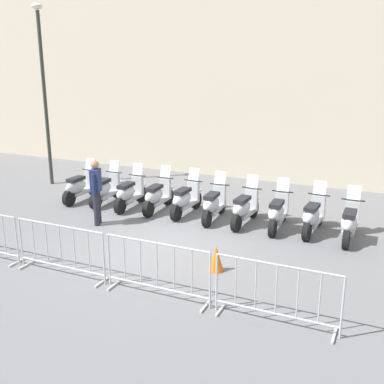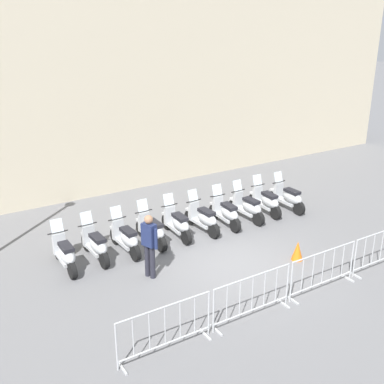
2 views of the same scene
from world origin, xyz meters
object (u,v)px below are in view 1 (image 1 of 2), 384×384
(motorcycle_5, at_px, (214,204))
(motorcycle_7, at_px, (278,213))
(motorcycle_1, at_px, (105,190))
(traffic_cone, at_px, (216,258))
(officer_near_row_end, at_px, (96,189))
(motorcycle_3, at_px, (157,196))
(barrier_segment_3, at_px, (276,295))
(motorcycle_0, at_px, (80,187))
(motorcycle_4, at_px, (185,199))
(motorcycle_8, at_px, (313,216))
(motorcycle_9, at_px, (350,223))
(motorcycle_6, at_px, (244,208))
(barrier_segment_1, at_px, (61,250))
(barrier_segment_2, at_px, (157,270))
(motorcycle_2, at_px, (129,193))
(street_lamp, at_px, (43,79))

(motorcycle_5, distance_m, motorcycle_7, 1.76)
(motorcycle_1, xyz_separation_m, motorcycle_5, (3.51, -0.16, 0.00))
(traffic_cone, bearing_deg, officer_near_row_end, 158.90)
(motorcycle_3, height_order, barrier_segment_3, motorcycle_3)
(motorcycle_0, height_order, motorcycle_4, same)
(motorcycle_3, bearing_deg, motorcycle_0, -179.94)
(motorcycle_0, bearing_deg, motorcycle_8, -1.05)
(motorcycle_9, xyz_separation_m, traffic_cone, (-2.39, -2.78, -0.18))
(barrier_segment_3, distance_m, officer_near_row_end, 6.18)
(traffic_cone, bearing_deg, motorcycle_7, 77.48)
(motorcycle_6, relative_size, motorcycle_9, 1.00)
(motorcycle_5, bearing_deg, barrier_segment_1, -111.71)
(officer_near_row_end, bearing_deg, barrier_segment_2, -42.24)
(motorcycle_3, distance_m, motorcycle_9, 5.27)
(motorcycle_0, height_order, motorcycle_1, same)
(motorcycle_2, bearing_deg, motorcycle_8, -0.82)
(motorcycle_0, relative_size, motorcycle_5, 1.00)
(motorcycle_3, bearing_deg, barrier_segment_2, -63.57)
(barrier_segment_2, relative_size, street_lamp, 0.35)
(motorcycle_2, relative_size, motorcycle_9, 1.00)
(motorcycle_1, distance_m, street_lamp, 4.60)
(barrier_segment_2, relative_size, officer_near_row_end, 1.22)
(motorcycle_0, bearing_deg, motorcycle_5, -1.60)
(motorcycle_3, height_order, motorcycle_7, same)
(motorcycle_8, relative_size, barrier_segment_3, 0.82)
(motorcycle_1, relative_size, motorcycle_2, 1.00)
(motorcycle_1, height_order, motorcycle_8, same)
(barrier_segment_1, bearing_deg, street_lamp, 130.10)
(motorcycle_5, xyz_separation_m, motorcycle_8, (2.63, -0.01, 0.00))
(motorcycle_1, xyz_separation_m, officer_near_row_end, (0.79, -1.63, 0.53))
(motorcycle_8, relative_size, barrier_segment_1, 0.82)
(motorcycle_0, xyz_separation_m, barrier_segment_1, (2.69, -4.41, 0.07))
(motorcycle_1, xyz_separation_m, motorcycle_2, (0.88, -0.09, 0.00))
(motorcycle_9, bearing_deg, motorcycle_0, 177.87)
(motorcycle_0, relative_size, barrier_segment_2, 0.82)
(motorcycle_5, bearing_deg, barrier_segment_3, -59.08)
(motorcycle_2, relative_size, barrier_segment_2, 0.82)
(motorcycle_6, height_order, barrier_segment_1, motorcycle_6)
(motorcycle_9, xyz_separation_m, barrier_segment_3, (-0.83, -4.29, 0.07))
(motorcycle_0, relative_size, motorcycle_9, 1.00)
(street_lamp, bearing_deg, motorcycle_6, -11.76)
(motorcycle_4, height_order, traffic_cone, motorcycle_4)
(barrier_segment_1, bearing_deg, motorcycle_3, 90.61)
(motorcycle_1, xyz_separation_m, barrier_segment_3, (6.18, -4.62, 0.07))
(barrier_segment_1, relative_size, barrier_segment_2, 1.00)
(motorcycle_3, relative_size, motorcycle_7, 1.00)
(motorcycle_3, relative_size, motorcycle_8, 1.00)
(motorcycle_8, bearing_deg, traffic_cone, -117.22)
(officer_near_row_end, bearing_deg, street_lamp, 142.41)
(motorcycle_1, bearing_deg, barrier_segment_2, -48.65)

